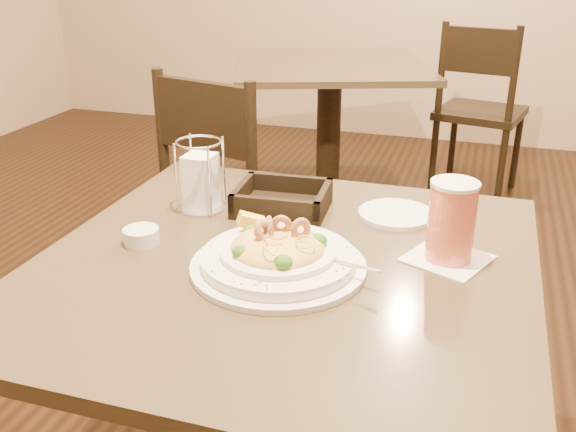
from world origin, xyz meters
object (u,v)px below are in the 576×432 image
(background_table, at_px, (329,112))
(dining_chair_near, at_px, (232,195))
(napkin_caddy, at_px, (201,180))
(bread_basket, at_px, (282,201))
(side_plate, at_px, (396,214))
(dining_chair_far, at_px, (479,106))
(main_table, at_px, (285,367))
(drink_glass, at_px, (451,222))
(pasta_bowl, at_px, (278,255))
(butter_ramekin, at_px, (141,236))

(background_table, height_order, dining_chair_near, dining_chair_near)
(dining_chair_near, distance_m, napkin_caddy, 0.81)
(bread_basket, height_order, side_plate, bread_basket)
(background_table, xyz_separation_m, dining_chair_far, (0.71, 0.43, -0.02))
(main_table, distance_m, dining_chair_far, 2.48)
(bread_basket, distance_m, side_plate, 0.25)
(main_table, height_order, background_table, same)
(dining_chair_near, bearing_deg, dining_chair_far, -100.19)
(dining_chair_far, bearing_deg, dining_chair_near, 76.89)
(background_table, bearing_deg, dining_chair_near, -92.43)
(background_table, relative_size, drink_glass, 6.50)
(background_table, distance_m, drink_glass, 2.09)
(pasta_bowl, distance_m, butter_ramekin, 0.29)
(dining_chair_far, relative_size, side_plate, 5.77)
(dining_chair_far, xyz_separation_m, bread_basket, (-0.36, -2.24, 0.28))
(main_table, relative_size, side_plate, 5.59)
(dining_chair_near, height_order, side_plate, dining_chair_near)
(background_table, distance_m, butter_ramekin, 2.07)
(main_table, relative_size, drink_glass, 5.08)
(dining_chair_near, bearing_deg, bread_basket, 136.18)
(drink_glass, relative_size, side_plate, 1.10)
(dining_chair_near, xyz_separation_m, drink_glass, (0.76, -0.79, 0.34))
(pasta_bowl, xyz_separation_m, butter_ramekin, (-0.29, 0.02, -0.01))
(main_table, xyz_separation_m, pasta_bowl, (-0.00, -0.04, 0.27))
(napkin_caddy, bearing_deg, background_table, 95.41)
(pasta_bowl, distance_m, side_plate, 0.35)
(butter_ramekin, bearing_deg, side_plate, 31.92)
(drink_glass, relative_size, butter_ramekin, 2.55)
(butter_ramekin, bearing_deg, dining_chair_near, 101.58)
(main_table, relative_size, napkin_caddy, 5.70)
(bread_basket, bearing_deg, side_plate, 9.25)
(background_table, relative_size, napkin_caddy, 7.29)
(dining_chair_far, bearing_deg, main_table, 95.81)
(main_table, relative_size, background_table, 0.78)
(pasta_bowl, height_order, bread_basket, pasta_bowl)
(side_plate, bearing_deg, pasta_bowl, -118.43)
(main_table, bearing_deg, dining_chair_near, 118.13)
(bread_basket, bearing_deg, dining_chair_near, 120.93)
(main_table, bearing_deg, bread_basket, 109.14)
(butter_ramekin, bearing_deg, pasta_bowl, -4.50)
(drink_glass, bearing_deg, napkin_caddy, 171.12)
(napkin_caddy, bearing_deg, side_plate, 12.25)
(dining_chair_far, xyz_separation_m, napkin_caddy, (-0.53, -2.29, 0.33))
(main_table, bearing_deg, drink_glass, 17.97)
(background_table, relative_size, pasta_bowl, 3.30)
(main_table, height_order, drink_glass, drink_glass)
(drink_glass, xyz_separation_m, butter_ramekin, (-0.57, -0.11, -0.06))
(drink_glass, bearing_deg, pasta_bowl, -155.33)
(background_table, height_order, drink_glass, drink_glass)
(pasta_bowl, bearing_deg, napkin_caddy, 138.94)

